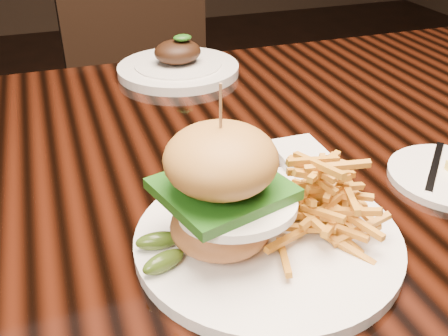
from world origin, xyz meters
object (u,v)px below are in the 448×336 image
object	(u,v)px
dining_table	(212,197)
chair_far	(148,78)
burger_plate	(268,205)
far_dish	(178,66)

from	to	relation	value
dining_table	chair_far	xyz separation A→B (m)	(0.08, 0.89, -0.13)
burger_plate	far_dish	bearing A→B (deg)	81.04
dining_table	chair_far	world-z (taller)	chair_far
dining_table	burger_plate	xyz separation A→B (m)	(-0.01, -0.22, 0.13)
dining_table	far_dish	bearing A→B (deg)	83.46
far_dish	chair_far	distance (m)	0.59
burger_plate	chair_far	world-z (taller)	burger_plate
burger_plate	far_dish	size ratio (longest dim) A/B	1.22
dining_table	far_dish	distance (m)	0.36
dining_table	chair_far	distance (m)	0.90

